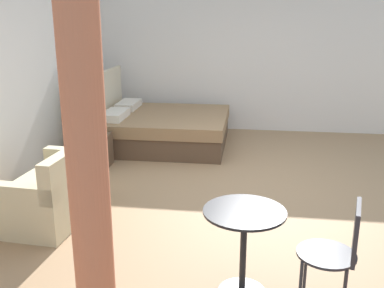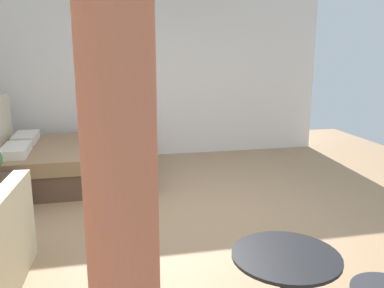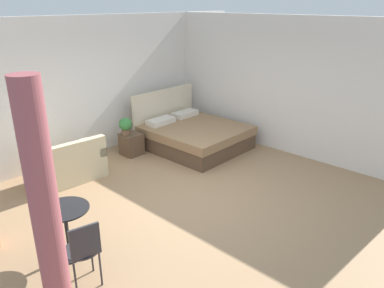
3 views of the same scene
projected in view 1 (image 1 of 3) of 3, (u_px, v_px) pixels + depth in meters
name	position (u px, v px, depth m)	size (l,w,h in m)	color
ground_plane	(247.00, 190.00, 5.59)	(9.15, 8.87, 0.02)	#9E7A56
wall_back	(16.00, 70.00, 5.57)	(9.15, 0.12, 2.90)	silver
wall_right	(254.00, 52.00, 8.09)	(0.12, 5.87, 2.90)	silver
bed	(160.00, 127.00, 7.43)	(1.90, 2.10, 1.20)	brown
couch	(56.00, 191.00, 4.80)	(1.36, 0.86, 0.81)	beige
nightstand	(95.00, 151.00, 6.36)	(0.40, 0.41, 0.47)	brown
potted_plant	(88.00, 122.00, 6.15)	(0.28, 0.28, 0.37)	brown
balcony_table	(243.00, 237.00, 3.38)	(0.63, 0.63, 0.71)	black
cafe_chair_near_window	(339.00, 248.00, 3.13)	(0.51, 0.51, 0.88)	#2D2D33
curtain_right	(87.00, 156.00, 2.66)	(0.25, 0.25, 2.61)	#D1704C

